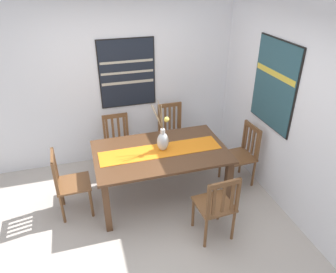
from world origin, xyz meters
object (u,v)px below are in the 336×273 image
chair_1 (118,142)px  chair_3 (172,132)px  centerpiece_vase (163,140)px  painting_on_side_wall (275,85)px  chair_4 (68,182)px  chair_0 (242,154)px  dining_table (161,157)px  chair_2 (216,205)px  painting_on_back_wall (127,73)px

chair_1 → chair_3: size_ratio=0.93×
centerpiece_vase → chair_1: size_ratio=0.81×
chair_3 → painting_on_side_wall: bearing=-44.2°
chair_4 → painting_on_side_wall: size_ratio=0.80×
chair_0 → centerpiece_vase: bearing=179.8°
chair_1 → chair_4: bearing=-131.7°
dining_table → chair_3: 1.02m
chair_1 → chair_3: (0.89, 0.02, 0.03)m
chair_2 → centerpiece_vase: bearing=112.5°
dining_table → chair_2: 1.02m
chair_0 → chair_4: size_ratio=1.01×
chair_4 → chair_1: bearing=48.3°
chair_0 → painting_on_side_wall: (0.26, -0.13, 1.08)m
chair_4 → dining_table: bearing=-0.8°
painting_on_back_wall → chair_2: bearing=-74.3°
centerpiece_vase → painting_on_back_wall: 1.35m
painting_on_back_wall → painting_on_side_wall: size_ratio=0.93×
chair_2 → painting_on_side_wall: (1.08, 0.79, 1.09)m
dining_table → chair_3: size_ratio=1.83×
centerpiece_vase → chair_3: 1.07m
centerpiece_vase → chair_0: (1.20, -0.00, -0.43)m
chair_4 → painting_on_back_wall: 1.87m
painting_on_side_wall → centerpiece_vase: bearing=174.7°
dining_table → chair_4: (-1.22, 0.02, -0.17)m
chair_0 → chair_3: (-0.80, 0.90, 0.02)m
painting_on_side_wall → chair_2: bearing=-143.9°
chair_3 → chair_4: chair_3 is taller
chair_4 → painting_on_back_wall: size_ratio=0.86×
centerpiece_vase → chair_4: (-1.26, 0.01, -0.43)m
chair_2 → painting_on_side_wall: painting_on_side_wall is taller
painting_on_side_wall → chair_4: bearing=176.9°
chair_1 → painting_on_side_wall: painting_on_side_wall is taller
centerpiece_vase → chair_3: bearing=65.9°
dining_table → painting_on_back_wall: painting_on_back_wall is taller
chair_2 → painting_on_back_wall: painting_on_back_wall is taller
chair_0 → chair_4: chair_0 is taller
centerpiece_vase → painting_on_back_wall: bearing=100.3°
chair_1 → chair_4: (-0.77, -0.86, 0.01)m
dining_table → painting_on_back_wall: 1.48m
chair_2 → painting_on_side_wall: 1.73m
centerpiece_vase → painting_on_side_wall: 1.61m
chair_4 → chair_3: bearing=28.1°
centerpiece_vase → chair_0: size_ratio=0.78×
chair_3 → chair_4: bearing=-151.9°
dining_table → centerpiece_vase: centerpiece_vase is taller
centerpiece_vase → chair_0: 1.28m
dining_table → painting_on_side_wall: size_ratio=1.53×
chair_1 → centerpiece_vase: bearing=-60.6°
dining_table → chair_1: (-0.45, 0.88, -0.18)m
chair_1 → chair_2: chair_2 is taller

